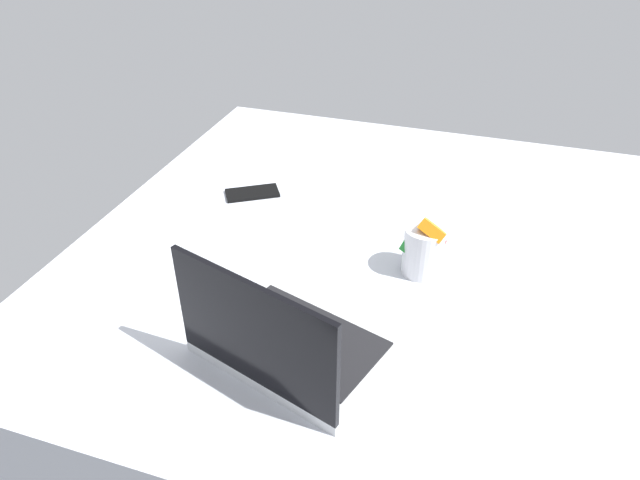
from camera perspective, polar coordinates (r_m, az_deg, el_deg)
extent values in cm
cube|color=#B7BCC6|center=(140.95, 14.20, -4.85)|extent=(180.00, 140.00, 18.00)
cube|color=#B7BABC|center=(108.56, -2.25, -10.41)|extent=(38.48, 32.04, 2.00)
cube|color=black|center=(108.58, -1.77, -9.51)|extent=(32.82, 25.10, 0.40)
cube|color=black|center=(94.68, -6.53, -9.14)|extent=(31.71, 11.10, 21.00)
cylinder|color=silver|center=(126.59, 10.13, -0.99)|extent=(9.00, 9.00, 11.00)
cube|color=orange|center=(127.90, 10.38, -1.71)|extent=(6.13, 6.89, 5.82)
cube|color=#268C33|center=(126.15, 9.31, -0.70)|extent=(6.33, 5.88, 5.80)
cube|color=red|center=(125.00, 11.03, 0.19)|extent=(6.01, 6.17, 3.60)
cube|color=orange|center=(122.57, 10.96, 0.92)|extent=(6.14, 5.85, 6.16)
cube|color=black|center=(157.38, -6.62, 4.59)|extent=(15.48, 13.17, 0.80)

